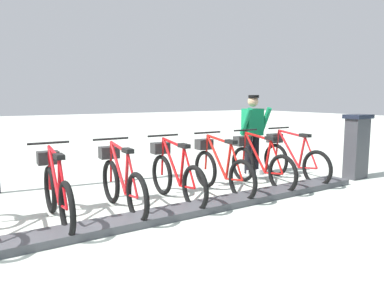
% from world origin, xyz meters
% --- Properties ---
extents(ground_plane, '(60.00, 60.00, 0.00)m').
position_xyz_m(ground_plane, '(0.00, 0.00, 0.00)').
color(ground_plane, silver).
extents(dock_rail_base, '(0.44, 9.64, 0.10)m').
position_xyz_m(dock_rail_base, '(0.00, 0.00, 0.05)').
color(dock_rail_base, '#47474C').
rests_on(dock_rail_base, ground).
extents(payment_kiosk, '(0.36, 0.52, 1.28)m').
position_xyz_m(payment_kiosk, '(0.05, -5.42, 0.67)').
color(payment_kiosk, '#38383D').
rests_on(payment_kiosk, ground).
extents(bike_docked_0, '(1.72, 0.54, 1.02)m').
position_xyz_m(bike_docked_0, '(0.62, -4.22, 0.43)').
color(bike_docked_0, black).
rests_on(bike_docked_0, ground).
extents(bike_docked_1, '(1.72, 0.54, 1.02)m').
position_xyz_m(bike_docked_1, '(0.62, -3.34, 0.43)').
color(bike_docked_1, black).
rests_on(bike_docked_1, ground).
extents(bike_docked_2, '(1.72, 0.54, 1.02)m').
position_xyz_m(bike_docked_2, '(0.62, -2.46, 0.43)').
color(bike_docked_2, black).
rests_on(bike_docked_2, ground).
extents(bike_docked_3, '(1.72, 0.54, 1.02)m').
position_xyz_m(bike_docked_3, '(0.62, -1.57, 0.43)').
color(bike_docked_3, black).
rests_on(bike_docked_3, ground).
extents(bike_docked_4, '(1.72, 0.54, 1.02)m').
position_xyz_m(bike_docked_4, '(0.62, -0.69, 0.43)').
color(bike_docked_4, black).
rests_on(bike_docked_4, ground).
extents(bike_docked_5, '(1.72, 0.54, 1.02)m').
position_xyz_m(bike_docked_5, '(0.62, 0.20, 0.43)').
color(bike_docked_5, black).
rests_on(bike_docked_5, ground).
extents(worker_near_rack, '(0.47, 0.63, 1.66)m').
position_xyz_m(worker_near_rack, '(1.50, -3.98, 0.91)').
color(worker_near_rack, white).
rests_on(worker_near_rack, ground).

